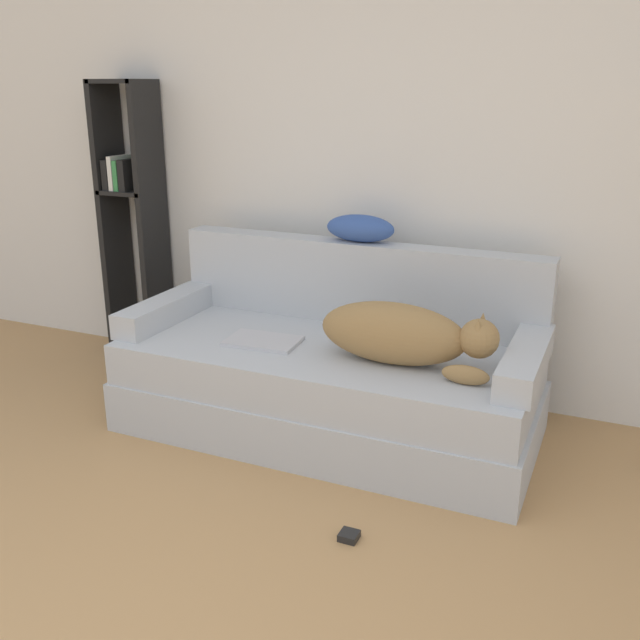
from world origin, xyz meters
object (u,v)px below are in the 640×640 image
at_px(dog, 403,334).
at_px(bookshelf, 132,210).
at_px(throw_pillow, 360,228).
at_px(couch, 328,388).
at_px(power_adapter, 349,536).
at_px(laptop, 263,341).

xyz_separation_m(dog, bookshelf, (-1.86, 0.58, 0.32)).
bearing_deg(throw_pillow, couch, -90.16).
xyz_separation_m(bookshelf, power_adapter, (1.89, -1.27, -0.89)).
bearing_deg(bookshelf, laptop, -26.58).
distance_m(dog, throw_pillow, 0.72).
height_order(dog, throw_pillow, throw_pillow).
relative_size(dog, laptop, 2.22).
relative_size(couch, bookshelf, 1.20).
bearing_deg(laptop, couch, 15.89).
relative_size(couch, dog, 2.49).
xyz_separation_m(throw_pillow, power_adapter, (0.42, -1.18, -0.91)).
distance_m(laptop, power_adapter, 1.08).
bearing_deg(throw_pillow, dog, -51.96).
xyz_separation_m(dog, power_adapter, (0.03, -0.69, -0.57)).
distance_m(dog, bookshelf, 1.97).
height_order(bookshelf, power_adapter, bookshelf).
bearing_deg(laptop, bookshelf, 149.26).
bearing_deg(couch, throw_pillow, 89.84).
height_order(couch, throw_pillow, throw_pillow).
bearing_deg(couch, laptop, -159.96).
height_order(laptop, power_adapter, laptop).
height_order(couch, laptop, laptop).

